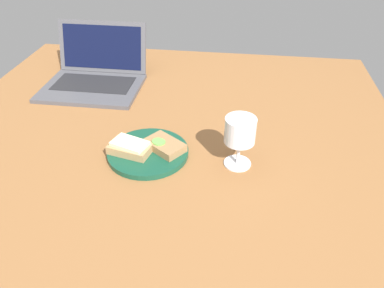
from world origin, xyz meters
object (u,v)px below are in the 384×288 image
(sandwich_with_cheese, at_px, (130,147))
(wine_glass, at_px, (240,132))
(sandwich_with_cucumber, at_px, (164,145))
(laptop, at_px, (95,74))
(plate, at_px, (148,152))

(sandwich_with_cheese, height_order, wine_glass, wine_glass)
(wine_glass, bearing_deg, sandwich_with_cucumber, 173.92)
(wine_glass, relative_size, laptop, 0.41)
(plate, xyz_separation_m, sandwich_with_cucumber, (0.04, 0.01, 0.02))
(plate, bearing_deg, sandwich_with_cheese, -163.18)
(sandwich_with_cheese, relative_size, laptop, 0.36)
(sandwich_with_cheese, bearing_deg, laptop, 120.56)
(plate, relative_size, laptop, 0.65)
(sandwich_with_cucumber, bearing_deg, sandwich_with_cheese, -163.14)
(sandwich_with_cucumber, xyz_separation_m, wine_glass, (0.20, -0.02, 0.07))
(sandwich_with_cheese, height_order, sandwich_with_cucumber, sandwich_with_cheese)
(sandwich_with_cheese, height_order, laptop, laptop)
(sandwich_with_cucumber, bearing_deg, plate, -163.11)
(wine_glass, bearing_deg, sandwich_with_cheese, -178.91)
(laptop, bearing_deg, sandwich_with_cheese, -59.44)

